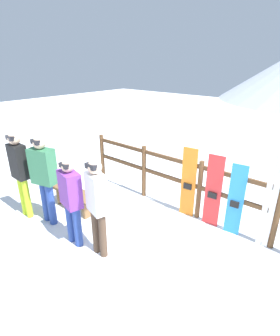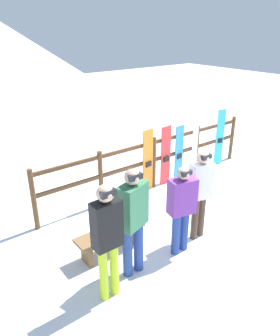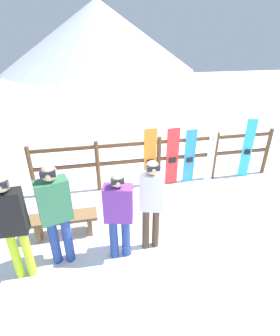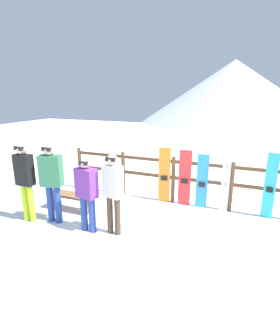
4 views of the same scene
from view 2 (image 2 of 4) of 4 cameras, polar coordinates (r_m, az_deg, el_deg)
ground_plane at (r=6.98m, az=11.51°, el=-8.16°), size 40.00×40.00×0.00m
fence at (r=7.72m, az=2.43°, el=1.80°), size 5.96×0.10×1.26m
bench at (r=5.72m, az=-5.16°, el=-11.75°), size 1.24×0.36×0.44m
person_plaid_green at (r=4.89m, az=-1.26°, el=-8.33°), size 0.53×0.39×1.80m
person_black at (r=4.48m, az=-5.73°, el=-11.36°), size 0.40×0.24×1.81m
person_purple at (r=5.45m, az=7.28°, el=-6.42°), size 0.49×0.34×1.60m
person_white at (r=5.83m, az=10.50°, el=-3.50°), size 0.44×0.31×1.71m
snowboard_orange at (r=7.54m, az=1.39°, el=1.22°), size 0.31×0.08×1.49m
snowboard_red at (r=7.88m, az=4.49°, el=2.09°), size 0.32×0.08×1.47m
snowboard_blue at (r=8.18m, az=6.80°, el=2.57°), size 0.29×0.08×1.40m
ski_pair_white at (r=8.51m, az=9.56°, el=4.45°), size 0.19×0.02×1.73m
snowboard_cyan at (r=9.24m, az=13.70°, el=5.12°), size 0.25×0.09×1.57m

